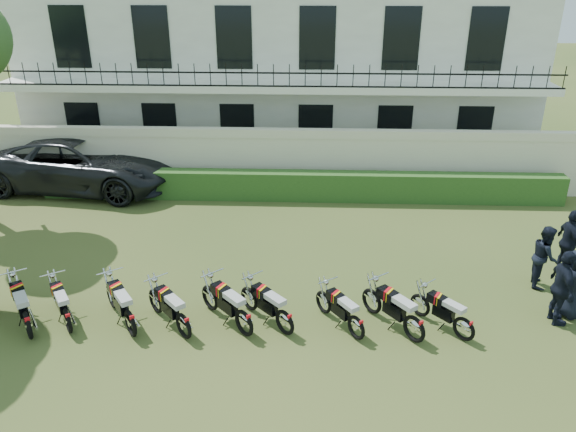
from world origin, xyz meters
name	(u,v)px	position (x,y,z in m)	size (l,w,h in m)	color
ground	(252,316)	(0.00, 0.00, 0.00)	(100.00, 100.00, 0.00)	#344A1D
perimeter_wall	(273,160)	(0.00, 8.00, 1.17)	(30.00, 0.35, 2.30)	beige
hedge	(301,186)	(1.00, 7.20, 0.50)	(18.00, 0.60, 1.00)	#204418
building	(281,60)	(0.00, 13.96, 3.71)	(20.40, 9.60, 7.40)	white
motorcycle_1	(27,319)	(-4.79, -1.04, 0.50)	(1.22, 1.70, 1.09)	black
motorcycle_2	(67,316)	(-4.02, -0.80, 0.45)	(1.09, 1.54, 0.98)	black
motorcycle_3	(130,317)	(-2.58, -0.87, 0.50)	(1.22, 1.66, 1.08)	black
motorcycle_4	(183,320)	(-1.39, -0.90, 0.48)	(1.33, 1.47, 1.03)	black
motorcycle_5	(244,317)	(-0.08, -0.75, 0.50)	(1.42, 1.51, 1.08)	black
motorcycle_6	(285,317)	(0.81, -0.67, 0.47)	(1.36, 1.43, 1.02)	black
motorcycle_7	(356,322)	(2.38, -0.77, 0.44)	(1.09, 1.49, 0.96)	black
motorcycle_8	(415,323)	(3.63, -0.81, 0.49)	(1.27, 1.62, 1.07)	black
motorcycle_9	(465,324)	(4.72, -0.72, 0.44)	(1.22, 1.38, 0.96)	black
suv	(82,163)	(-6.92, 7.97, 0.96)	(3.20, 6.94, 1.93)	black
officer_2	(562,288)	(7.02, 0.06, 0.92)	(1.08, 0.45, 1.84)	black
officer_3	(575,284)	(7.44, 0.38, 0.85)	(0.83, 0.54, 1.70)	black
officer_4	(545,256)	(7.28, 1.75, 0.82)	(0.80, 0.62, 1.64)	black
officer_5	(569,243)	(8.11, 2.36, 0.91)	(1.07, 0.44, 1.82)	black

